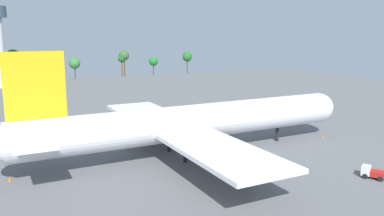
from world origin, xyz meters
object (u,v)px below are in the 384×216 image
at_px(cargo_loader, 241,108).
at_px(safety_cone_tail, 10,179).
at_px(pushback_tractor, 372,172).
at_px(cargo_airplane, 191,123).
at_px(safety_cone_nose, 322,136).

xyz_separation_m(cargo_loader, safety_cone_tail, (-66.26, -31.33, -0.70)).
xyz_separation_m(pushback_tractor, safety_cone_tail, (-53.20, 25.68, -0.59)).
distance_m(cargo_airplane, cargo_loader, 46.85).
distance_m(cargo_loader, safety_cone_tail, 73.29).
relative_size(cargo_loader, safety_cone_nose, 8.02).
height_order(pushback_tractor, cargo_loader, cargo_loader).
distance_m(cargo_airplane, safety_cone_nose, 33.62).
bearing_deg(safety_cone_nose, cargo_airplane, 176.13).
height_order(cargo_airplane, pushback_tractor, cargo_airplane).
bearing_deg(safety_cone_nose, safety_cone_tail, 177.48).
bearing_deg(cargo_airplane, pushback_tractor, -50.33).
relative_size(pushback_tractor, safety_cone_nose, 6.82).
bearing_deg(pushback_tractor, safety_cone_nose, 61.82).
distance_m(pushback_tractor, cargo_loader, 58.49).
height_order(cargo_airplane, cargo_loader, cargo_airplane).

